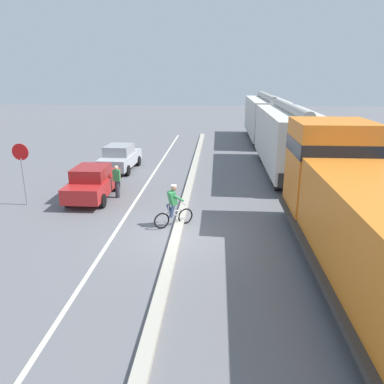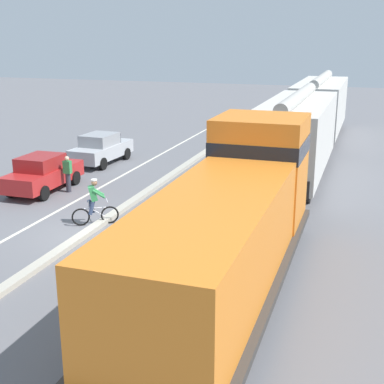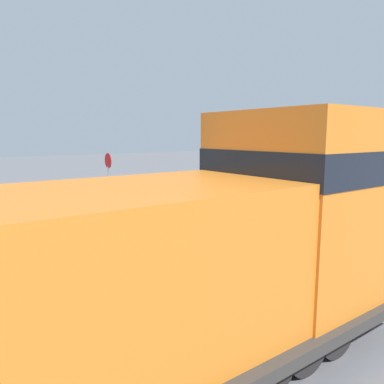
# 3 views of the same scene
# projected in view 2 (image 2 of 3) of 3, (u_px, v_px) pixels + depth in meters

# --- Properties ---
(ground_plane) EXTENTS (120.00, 120.00, 0.00)m
(ground_plane) POSITION_uv_depth(u_px,v_px,m) (89.00, 233.00, 18.72)
(ground_plane) COLOR slate
(median_curb) EXTENTS (0.36, 36.00, 0.16)m
(median_curb) POSITION_uv_depth(u_px,v_px,m) (154.00, 187.00, 24.16)
(median_curb) COLOR #B2AD9E
(median_curb) RESTS_ON ground
(lane_stripe) EXTENTS (0.14, 36.00, 0.01)m
(lane_stripe) POSITION_uv_depth(u_px,v_px,m) (107.00, 184.00, 24.91)
(lane_stripe) COLOR silver
(lane_stripe) RESTS_ON ground
(locomotive) EXTENTS (3.10, 11.61, 4.20)m
(locomotive) POSITION_uv_depth(u_px,v_px,m) (232.00, 224.00, 14.38)
(locomotive) COLOR orange
(locomotive) RESTS_ON ground
(hopper_car_lead) EXTENTS (2.90, 10.60, 4.18)m
(hopper_car_lead) POSITION_uv_depth(u_px,v_px,m) (296.00, 136.00, 25.36)
(hopper_car_lead) COLOR beige
(hopper_car_lead) RESTS_ON ground
(hopper_car_middle) EXTENTS (2.90, 10.60, 4.18)m
(hopper_car_middle) POSITION_uv_depth(u_px,v_px,m) (320.00, 106.00, 35.92)
(hopper_car_middle) COLOR beige
(hopper_car_middle) RESTS_ON ground
(parked_car_red) EXTENTS (1.86, 4.22, 1.62)m
(parked_car_red) POSITION_uv_depth(u_px,v_px,m) (43.00, 173.00, 23.62)
(parked_car_red) COLOR red
(parked_car_red) RESTS_ON ground
(parked_car_silver) EXTENTS (1.98, 4.27, 1.62)m
(parked_car_silver) POSITION_uv_depth(u_px,v_px,m) (101.00, 148.00, 28.75)
(parked_car_silver) COLOR #B7BABF
(parked_car_silver) RESTS_ON ground
(cyclist) EXTENTS (1.48, 0.97, 1.71)m
(cyclist) POSITION_uv_depth(u_px,v_px,m) (94.00, 203.00, 19.36)
(cyclist) COLOR black
(cyclist) RESTS_ON ground
(pedestrian_by_cars) EXTENTS (0.34, 0.22, 1.62)m
(pedestrian_by_cars) POSITION_uv_depth(u_px,v_px,m) (68.00, 173.00, 23.44)
(pedestrian_by_cars) COLOR #33333D
(pedestrian_by_cars) RESTS_ON ground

